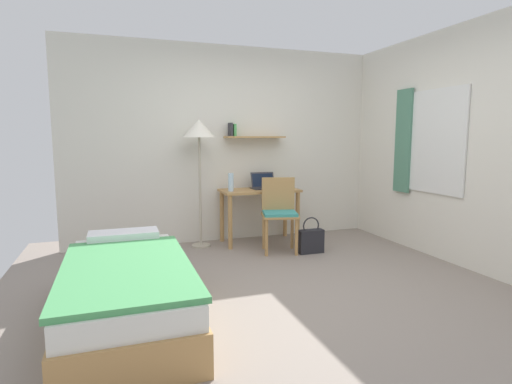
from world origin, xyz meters
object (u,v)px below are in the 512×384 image
standing_lamp (199,135)px  water_bottle (231,182)px  desk (259,200)px  book_stack (285,186)px  handbag (311,240)px  bed (127,291)px  laptop (264,184)px  desk_chair (279,210)px

standing_lamp → water_bottle: size_ratio=7.00×
desk → book_stack: bearing=-2.3°
handbag → desk: bearing=121.0°
bed → laptop: size_ratio=5.79×
laptop → handbag: bearing=-66.4°
bed → desk: size_ratio=1.88×
water_bottle → book_stack: bearing=3.8°
laptop → water_bottle: 0.52m
laptop → handbag: size_ratio=0.75×
desk → standing_lamp: bearing=177.3°
desk → water_bottle: (-0.41, -0.06, 0.26)m
bed → desk_chair: size_ratio=2.12×
desk → handbag: (0.42, -0.69, -0.42)m
standing_lamp → desk: bearing=-2.7°
standing_lamp → water_bottle: (0.38, -0.10, -0.60)m
bed → book_stack: book_stack is taller
desk → book_stack: size_ratio=4.51×
handbag → bed: bearing=-150.5°
bed → laptop: bearing=47.3°
bed → handbag: size_ratio=4.33×
book_stack → water_bottle: bearing=-176.2°
desk_chair → laptop: laptop is taller
standing_lamp → book_stack: standing_lamp is taller
desk_chair → standing_lamp: 1.37m
desk_chair → standing_lamp: standing_lamp is taller
desk → water_bottle: size_ratio=4.42×
standing_lamp → water_bottle: bearing=-15.1°
handbag → book_stack: bearing=95.3°
desk_chair → laptop: 0.61m
desk_chair → water_bottle: bearing=140.1°
desk → handbag: desk is taller
desk → standing_lamp: size_ratio=0.63×
desk → standing_lamp: (-0.79, 0.04, 0.85)m
book_stack → handbag: bearing=-84.7°
standing_lamp → book_stack: bearing=-2.6°
standing_lamp → handbag: bearing=-31.2°
standing_lamp → laptop: standing_lamp is taller
standing_lamp → water_bottle: standing_lamp is taller
desk → water_bottle: bearing=-171.1°
desk_chair → handbag: (0.33, -0.21, -0.35)m
laptop → water_bottle: bearing=-165.1°
bed → desk_chair: desk_chair is taller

